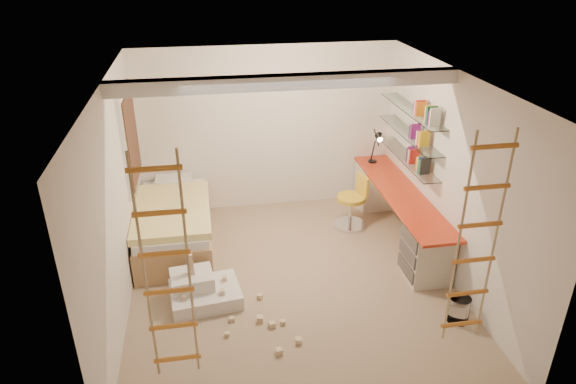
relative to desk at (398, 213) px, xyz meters
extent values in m
plane|color=#997C63|center=(-1.72, -0.86, -0.40)|extent=(4.50, 4.50, 0.00)
cube|color=white|center=(-1.72, -0.56, 2.12)|extent=(4.00, 0.18, 0.16)
cube|color=white|center=(-3.69, 0.64, 1.15)|extent=(0.06, 1.15, 1.35)
cube|color=#4C2D1E|center=(-3.65, 0.64, 1.15)|extent=(0.02, 1.00, 1.20)
cylinder|color=white|center=(0.03, -1.89, -0.25)|extent=(0.25, 0.25, 0.31)
cube|color=red|center=(0.00, -0.03, 0.33)|extent=(0.55, 2.80, 0.04)
cube|color=beige|center=(0.00, 1.07, -0.05)|extent=(0.52, 0.55, 0.71)
cube|color=beige|center=(0.00, -1.03, -0.05)|extent=(0.52, 0.55, 0.71)
cube|color=#4C4742|center=(-0.27, -1.03, 0.21)|extent=(0.02, 0.50, 0.18)
cube|color=#4C4742|center=(-0.27, -1.03, -0.01)|extent=(0.02, 0.50, 0.18)
cube|color=#4C4742|center=(-0.27, -1.03, -0.23)|extent=(0.02, 0.50, 0.18)
cube|color=white|center=(0.15, 0.27, 0.75)|extent=(0.25, 1.80, 0.01)
cube|color=white|center=(0.15, 0.27, 1.10)|extent=(0.25, 1.80, 0.01)
cube|color=white|center=(0.15, 0.27, 1.45)|extent=(0.25, 1.80, 0.01)
cube|color=#AD7F51|center=(-3.20, 0.37, -0.18)|extent=(1.00, 2.00, 0.45)
cube|color=white|center=(-3.20, 0.37, 0.11)|extent=(0.95, 1.95, 0.12)
cube|color=yellow|center=(-3.20, 0.22, 0.22)|extent=(1.02, 1.60, 0.10)
cube|color=white|center=(-3.20, 1.17, 0.23)|extent=(0.55, 0.35, 0.12)
cylinder|color=black|center=(-0.05, 1.12, 0.36)|extent=(0.14, 0.14, 0.02)
cylinder|color=black|center=(-0.05, 1.12, 0.55)|extent=(0.02, 0.15, 0.36)
cylinder|color=black|center=(-0.05, 1.02, 0.80)|extent=(0.02, 0.27, 0.20)
cone|color=black|center=(-0.05, 0.90, 0.85)|extent=(0.12, 0.14, 0.15)
cylinder|color=#FFEABF|center=(-0.05, 0.86, 0.82)|extent=(0.08, 0.04, 0.08)
cylinder|color=gold|center=(-0.59, 0.43, 0.08)|extent=(0.50, 0.50, 0.06)
cube|color=gold|center=(-0.41, 0.46, 0.27)|extent=(0.10, 0.33, 0.31)
cylinder|color=silver|center=(-0.59, 0.43, -0.14)|extent=(0.06, 0.06, 0.43)
cylinder|color=silver|center=(-0.59, 0.43, -0.38)|extent=(0.58, 0.58, 0.05)
cube|color=silver|center=(-2.81, -1.04, -0.31)|extent=(0.89, 0.73, 0.18)
cube|color=silver|center=(-2.96, -0.97, -0.13)|extent=(0.55, 0.47, 0.18)
cube|color=#CCB284|center=(-2.96, -0.97, 0.00)|extent=(0.09, 0.09, 0.08)
cube|color=#CCB284|center=(-2.96, -0.97, 0.07)|extent=(0.08, 0.08, 0.07)
cube|color=#CCB284|center=(-2.96, -0.97, 0.17)|extent=(0.07, 0.07, 0.12)
cube|color=#CCB284|center=(-2.61, -1.19, -0.19)|extent=(0.06, 0.06, 0.06)
cube|color=#CCB284|center=(-2.57, -0.92, -0.19)|extent=(0.06, 0.06, 0.06)
cube|color=#CCB284|center=(-3.05, -1.22, -0.19)|extent=(0.06, 0.06, 0.06)
cube|color=#CCB284|center=(-1.84, -1.96, -0.37)|extent=(0.07, 0.07, 0.07)
cube|color=#CCB284|center=(-2.53, -1.47, -0.37)|extent=(0.07, 0.07, 0.07)
cube|color=#CCB284|center=(-2.21, -1.54, -0.37)|extent=(0.07, 0.07, 0.07)
cube|color=#CCB284|center=(-1.96, -1.62, -0.37)|extent=(0.07, 0.07, 0.07)
cube|color=#CCB284|center=(-2.08, -2.08, -0.37)|extent=(0.07, 0.07, 0.07)
cube|color=#CCB284|center=(-2.09, -1.65, -0.37)|extent=(0.07, 0.07, 0.07)
cube|color=#CCB284|center=(-2.60, -1.72, -0.37)|extent=(0.07, 0.07, 0.07)
cube|color=#CCB284|center=(-2.16, -1.12, -0.37)|extent=(0.07, 0.07, 0.07)
cube|color=#262626|center=(0.15, 0.27, 0.86)|extent=(0.14, 0.64, 0.22)
cube|color=#1E722D|center=(0.15, 0.27, 1.21)|extent=(0.14, 0.46, 0.22)
cube|color=#194CA5|center=(0.15, 0.27, 1.56)|extent=(0.14, 0.70, 0.22)
camera|label=1|loc=(-2.69, -6.17, 3.51)|focal=32.00mm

